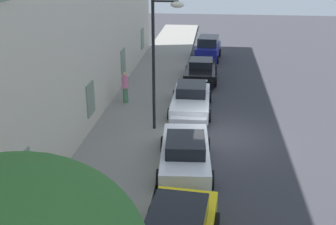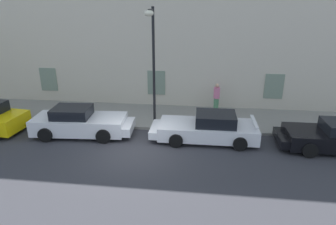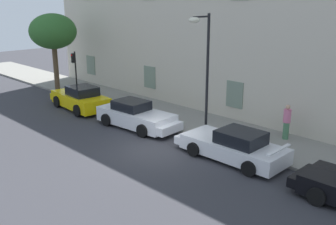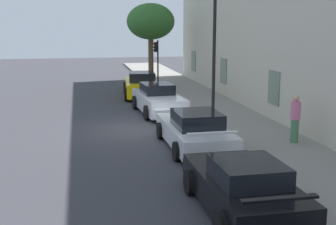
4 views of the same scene
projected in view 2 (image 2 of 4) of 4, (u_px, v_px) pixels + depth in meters
The scene contains 8 objects.
ground_plane at pixel (136, 151), 13.34m from camera, with size 80.00×80.00×0.00m, color #333338.
sidewalk at pixel (152, 116), 17.27m from camera, with size 60.00×3.69×0.14m, color gray.
building_facade at pixel (161, 0), 19.05m from camera, with size 35.59×5.44×12.85m.
sportscar_yellow_flank at pixel (83, 123), 14.82m from camera, with size 5.06×2.28×1.45m.
sportscar_white_middle at pixel (205, 128), 14.29m from camera, with size 5.13×2.18×1.38m.
sportscar_tail_end at pixel (331, 137), 13.37m from camera, with size 4.63×2.14×1.33m.
street_lamp at pixel (152, 47), 14.38m from camera, with size 0.44×1.42×6.00m.
pedestrian_admiring at pixel (216, 98), 17.44m from camera, with size 0.49×0.49×1.74m.
Camera 2 is at (2.88, -11.61, 6.32)m, focal length 31.56 mm.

